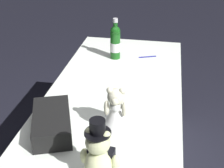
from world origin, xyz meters
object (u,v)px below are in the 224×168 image
(teddy_bear_bride, at_px, (116,110))
(champagne_bottle, at_px, (115,42))
(signing_pen, at_px, (147,57))
(gift_case_black, at_px, (52,122))
(teddy_bear_groom, at_px, (99,155))

(teddy_bear_bride, bearing_deg, champagne_bottle, 10.26)
(signing_pen, bearing_deg, champagne_bottle, 102.46)
(signing_pen, relative_size, gift_case_black, 0.35)
(teddy_bear_groom, xyz_separation_m, teddy_bear_bride, (0.33, -0.01, -0.00))
(teddy_bear_bride, relative_size, champagne_bottle, 0.78)
(teddy_bear_bride, height_order, gift_case_black, teddy_bear_bride)
(signing_pen, bearing_deg, teddy_bear_bride, 174.85)
(signing_pen, distance_m, gift_case_black, 1.04)
(teddy_bear_groom, xyz_separation_m, gift_case_black, (0.25, 0.29, -0.06))
(teddy_bear_bride, distance_m, signing_pen, 0.89)
(teddy_bear_groom, bearing_deg, champagne_bottle, 6.84)
(teddy_bear_groom, distance_m, teddy_bear_bride, 0.33)
(champagne_bottle, bearing_deg, signing_pen, -77.54)
(champagne_bottle, height_order, gift_case_black, champagne_bottle)
(gift_case_black, bearing_deg, teddy_bear_groom, -130.27)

